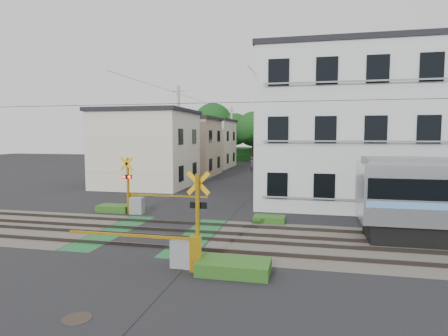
% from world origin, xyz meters
% --- Properties ---
extents(ground, '(120.00, 120.00, 0.00)m').
position_xyz_m(ground, '(0.00, 0.00, 0.00)').
color(ground, black).
extents(track_bed, '(120.00, 120.00, 0.14)m').
position_xyz_m(track_bed, '(0.00, 0.00, 0.04)').
color(track_bed, '#47423A').
rests_on(track_bed, ground).
extents(crossing_signal_near, '(4.74, 0.65, 3.09)m').
position_xyz_m(crossing_signal_near, '(2.59, -3.65, 0.71)').
color(crossing_signal_near, '#F9B20D').
rests_on(crossing_signal_near, ground).
extents(crossing_signal_far, '(4.74, 0.65, 3.09)m').
position_xyz_m(crossing_signal_far, '(-2.59, 3.65, 0.71)').
color(crossing_signal_far, '#F9B20D').
rests_on(crossing_signal_far, ground).
extents(apartment_block, '(10.20, 8.36, 9.30)m').
position_xyz_m(apartment_block, '(8.50, 9.49, 4.66)').
color(apartment_block, silver).
rests_on(apartment_block, ground).
extents(houses_row, '(22.07, 31.35, 6.80)m').
position_xyz_m(houses_row, '(0.25, 25.92, 3.24)').
color(houses_row, beige).
rests_on(houses_row, ground).
extents(tree_hill, '(40.00, 12.71, 11.43)m').
position_xyz_m(tree_hill, '(1.20, 48.78, 5.00)').
color(tree_hill, '#154115').
rests_on(tree_hill, ground).
extents(catenary, '(60.00, 5.04, 7.00)m').
position_xyz_m(catenary, '(6.00, 0.03, 3.70)').
color(catenary, '#2D2D33').
rests_on(catenary, ground).
extents(utility_poles, '(7.90, 42.00, 8.00)m').
position_xyz_m(utility_poles, '(-1.05, 23.01, 4.08)').
color(utility_poles, '#A5A5A0').
rests_on(utility_poles, ground).
extents(pedestrian, '(0.77, 0.63, 1.82)m').
position_xyz_m(pedestrian, '(0.40, 26.76, 0.91)').
color(pedestrian, '#322F3B').
rests_on(pedestrian, ground).
extents(manhole_cover, '(0.67, 0.67, 0.02)m').
position_xyz_m(manhole_cover, '(1.23, -7.38, 0.01)').
color(manhole_cover, '#2D261E').
rests_on(manhole_cover, ground).
extents(weed_patches, '(10.25, 8.80, 0.40)m').
position_xyz_m(weed_patches, '(1.76, -0.09, 0.18)').
color(weed_patches, '#2D5E1E').
rests_on(weed_patches, ground).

